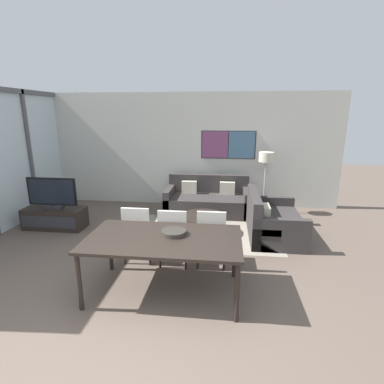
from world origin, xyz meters
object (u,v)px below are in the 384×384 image
at_px(tv_console, 55,218).
at_px(sofa_main, 208,201).
at_px(fruit_bowl, 174,232).
at_px(dining_chair_right, 212,234).
at_px(floor_lamp, 266,162).
at_px(television, 52,193).
at_px(dining_table, 164,242).
at_px(sofa_side, 270,223).
at_px(dining_chair_left, 138,230).
at_px(dining_chair_centre, 174,234).
at_px(coffee_table, 204,220).

relative_size(tv_console, sofa_main, 0.63).
bearing_deg(fruit_bowl, tv_console, 146.32).
xyz_separation_m(dining_chair_right, floor_lamp, (1.10, 2.71, 0.70)).
bearing_deg(tv_console, dining_chair_right, -20.51).
relative_size(television, floor_lamp, 0.70).
xyz_separation_m(television, dining_table, (2.71, -1.99, -0.02)).
distance_m(television, sofa_side, 4.37).
relative_size(television, dining_table, 0.52).
xyz_separation_m(dining_chair_left, dining_chair_centre, (0.58, -0.06, 0.00)).
relative_size(dining_table, floor_lamp, 1.36).
bearing_deg(television, floor_lamp, 18.63).
relative_size(dining_chair_centre, fruit_bowl, 2.88).
bearing_deg(fruit_bowl, dining_table, -135.99).
distance_m(television, sofa_main, 3.39).
bearing_deg(dining_chair_left, coffee_table, 54.34).
xyz_separation_m(sofa_side, dining_chair_left, (-2.21, -1.27, 0.25)).
relative_size(sofa_main, dining_chair_centre, 2.09).
relative_size(dining_chair_right, floor_lamp, 0.64).
distance_m(tv_console, floor_lamp, 4.73).
bearing_deg(floor_lamp, sofa_side, -91.53).
bearing_deg(dining_chair_right, sofa_side, 50.82).
height_order(dining_chair_left, dining_chair_right, same).
distance_m(sofa_main, sofa_side, 1.83).
relative_size(sofa_side, dining_chair_left, 1.61).
bearing_deg(television, fruit_bowl, -33.69).
bearing_deg(floor_lamp, sofa_main, -175.65).
bearing_deg(dining_chair_centre, dining_chair_right, 3.09).
height_order(tv_console, sofa_side, sofa_side).
bearing_deg(floor_lamp, dining_chair_right, -112.05).
distance_m(dining_chair_centre, floor_lamp, 3.28).
height_order(sofa_side, dining_chair_centre, dining_chair_centre).
xyz_separation_m(coffee_table, dining_chair_left, (-0.93, -1.30, 0.26)).
bearing_deg(sofa_main, dining_chair_centre, -97.65).
height_order(dining_chair_centre, dining_chair_right, same).
bearing_deg(fruit_bowl, dining_chair_centre, 100.36).
bearing_deg(sofa_main, dining_table, -96.01).
xyz_separation_m(dining_table, dining_chair_centre, (0.00, 0.73, -0.19)).
distance_m(television, dining_chair_centre, 2.99).
xyz_separation_m(tv_console, sofa_side, (4.34, 0.07, 0.06)).
xyz_separation_m(television, dining_chair_left, (2.13, -1.20, -0.21)).
relative_size(dining_chair_centre, floor_lamp, 0.64).
relative_size(dining_table, dining_chair_left, 2.12).
xyz_separation_m(sofa_main, coffee_table, (0.00, -1.27, -0.01)).
relative_size(tv_console, sofa_side, 0.82).
relative_size(sofa_main, fruit_bowl, 6.01).
distance_m(dining_table, dining_chair_left, 1.00).
bearing_deg(television, sofa_side, 0.91).
bearing_deg(sofa_side, dining_table, 141.56).
xyz_separation_m(television, sofa_side, (4.34, 0.07, -0.46)).
xyz_separation_m(dining_chair_centre, dining_chair_right, (0.58, 0.03, 0.00)).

